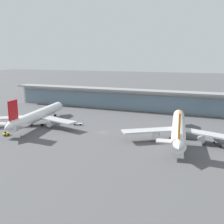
% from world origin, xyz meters
% --- Properties ---
extents(ground_plane, '(1200.00, 1200.00, 0.00)m').
position_xyz_m(ground_plane, '(0.00, 0.00, 0.00)').
color(ground_plane, '#515154').
extents(airliner_left_stand, '(51.01, 67.16, 17.97)m').
position_xyz_m(airliner_left_stand, '(-40.14, -0.65, 5.66)').
color(airliner_left_stand, white).
rests_on(airliner_left_stand, ground).
extents(airliner_centre_stand, '(51.34, 67.37, 17.97)m').
position_xyz_m(airliner_centre_stand, '(38.00, 1.65, 5.66)').
color(airliner_centre_stand, white).
rests_on(airliner_centre_stand, ground).
extents(service_truck_near_nose_white, '(6.87, 3.49, 2.70)m').
position_xyz_m(service_truck_near_nose_white, '(-19.64, 8.28, 0.81)').
color(service_truck_near_nose_white, silver).
rests_on(service_truck_near_nose_white, ground).
extents(service_truck_under_wing_grey, '(6.38, 8.52, 2.95)m').
position_xyz_m(service_truck_under_wing_grey, '(56.32, 0.50, 1.71)').
color(service_truck_under_wing_grey, gray).
rests_on(service_truck_under_wing_grey, ground).
extents(service_truck_mid_apron_yellow, '(2.58, 3.27, 2.05)m').
position_xyz_m(service_truck_mid_apron_yellow, '(-41.39, -23.99, 0.87)').
color(service_truck_mid_apron_yellow, yellow).
rests_on(service_truck_mid_apron_yellow, ground).
extents(terminal_building, '(206.38, 12.80, 15.20)m').
position_xyz_m(terminal_building, '(0.00, 63.87, 7.87)').
color(terminal_building, '#B2ADA3').
rests_on(terminal_building, ground).
extents(safety_cone_alpha, '(0.62, 0.62, 0.70)m').
position_xyz_m(safety_cone_alpha, '(-33.94, -21.99, 0.32)').
color(safety_cone_alpha, orange).
rests_on(safety_cone_alpha, ground).
extents(safety_cone_bravo, '(0.62, 0.62, 0.70)m').
position_xyz_m(safety_cone_bravo, '(-43.18, -21.00, 0.32)').
color(safety_cone_bravo, orange).
rests_on(safety_cone_bravo, ground).
extents(safety_cone_charlie, '(0.62, 0.62, 0.70)m').
position_xyz_m(safety_cone_charlie, '(-34.07, -21.64, 0.32)').
color(safety_cone_charlie, orange).
rests_on(safety_cone_charlie, ground).
extents(safety_cone_delta, '(0.62, 0.62, 0.70)m').
position_xyz_m(safety_cone_delta, '(-40.08, -21.80, 0.32)').
color(safety_cone_delta, orange).
rests_on(safety_cone_delta, ground).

